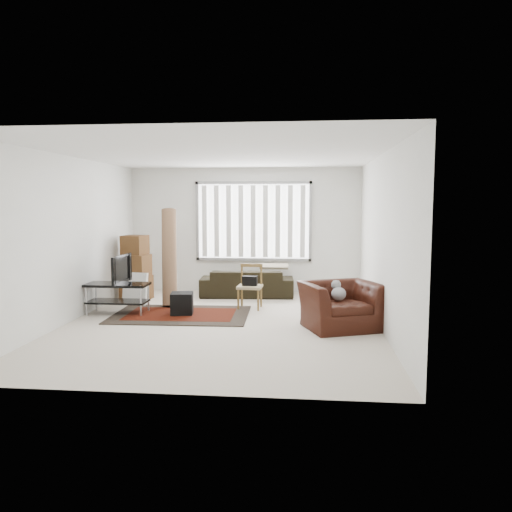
% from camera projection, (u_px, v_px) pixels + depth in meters
% --- Properties ---
extents(room, '(6.00, 6.02, 2.71)m').
position_uv_depth(room, '(228.00, 214.00, 8.36)').
color(room, beige).
rests_on(room, ground).
extents(persian_rug, '(2.38, 1.63, 0.02)m').
position_uv_depth(persian_rug, '(181.00, 315.00, 8.67)').
color(persian_rug, black).
rests_on(persian_rug, ground).
extents(tv_stand, '(1.08, 0.49, 0.54)m').
position_uv_depth(tv_stand, '(118.00, 292.00, 8.75)').
color(tv_stand, black).
rests_on(tv_stand, ground).
extents(tv, '(0.11, 0.87, 0.50)m').
position_uv_depth(tv, '(117.00, 269.00, 8.71)').
color(tv, black).
rests_on(tv, tv_stand).
extents(subwoofer, '(0.42, 0.42, 0.37)m').
position_uv_depth(subwoofer, '(182.00, 303.00, 8.67)').
color(subwoofer, black).
rests_on(subwoofer, persian_rug).
extents(moving_boxes, '(0.60, 0.57, 1.30)m').
position_uv_depth(moving_boxes, '(136.00, 270.00, 10.05)').
color(moving_boxes, '#56371B').
rests_on(moving_boxes, ground).
extents(white_flatpack, '(0.51, 0.25, 0.62)m').
position_uv_depth(white_flatpack, '(135.00, 289.00, 9.53)').
color(white_flatpack, silver).
rests_on(white_flatpack, ground).
extents(rolled_rug, '(0.45, 0.78, 1.85)m').
position_uv_depth(rolled_rug, '(169.00, 257.00, 9.44)').
color(rolled_rug, brown).
rests_on(rolled_rug, ground).
extents(sofa, '(1.98, 0.96, 0.74)m').
position_uv_depth(sofa, '(247.00, 279.00, 10.42)').
color(sofa, black).
rests_on(sofa, ground).
extents(side_chair, '(0.46, 0.46, 0.81)m').
position_uv_depth(side_chair, '(250.00, 284.00, 9.20)').
color(side_chair, '#91825F').
rests_on(side_chair, ground).
extents(armchair, '(1.38, 1.29, 0.82)m').
position_uv_depth(armchair, '(340.00, 302.00, 7.72)').
color(armchair, black).
rests_on(armchair, ground).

